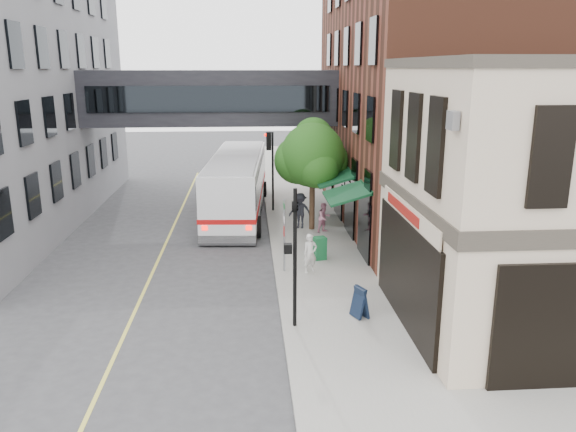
{
  "coord_description": "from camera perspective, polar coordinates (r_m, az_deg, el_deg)",
  "views": [
    {
      "loc": [
        -1.0,
        -14.44,
        8.19
      ],
      "look_at": [
        0.43,
        5.37,
        2.89
      ],
      "focal_mm": 35.0,
      "sensor_mm": 36.0,
      "label": 1
    }
  ],
  "objects": [
    {
      "name": "sidewalk_main",
      "position": [
        29.72,
        1.82,
        -0.91
      ],
      "size": [
        4.0,
        60.0,
        0.15
      ],
      "primitive_type": "cube",
      "color": "gray",
      "rests_on": "ground"
    },
    {
      "name": "traffic_signal_far",
      "position": [
        31.83,
        -1.82,
        6.17
      ],
      "size": [
        0.53,
        0.28,
        4.5
      ],
      "color": "black",
      "rests_on": "sidewalk_main"
    },
    {
      "name": "pedestrian_a",
      "position": [
        22.53,
        2.27,
        -3.81
      ],
      "size": [
        0.67,
        0.55,
        1.6
      ],
      "primitive_type": "imported",
      "rotation": [
        0.0,
        0.0,
        0.33
      ],
      "color": "silver",
      "rests_on": "sidewalk_main"
    },
    {
      "name": "pedestrian_c",
      "position": [
        28.68,
        1.25,
        0.55
      ],
      "size": [
        1.33,
        1.0,
        1.83
      ],
      "primitive_type": "imported",
      "rotation": [
        0.0,
        0.0,
        -0.3
      ],
      "color": "black",
      "rests_on": "sidewalk_main"
    },
    {
      "name": "corner_building",
      "position": [
        19.63,
        26.53,
        1.67
      ],
      "size": [
        10.19,
        8.12,
        8.45
      ],
      "color": "beige",
      "rests_on": "ground"
    },
    {
      "name": "lane_marking",
      "position": [
        26.08,
        -12.76,
        -3.73
      ],
      "size": [
        0.12,
        40.0,
        0.01
      ],
      "primitive_type": "cube",
      "color": "#D8CC4C",
      "rests_on": "ground"
    },
    {
      "name": "ground",
      "position": [
        16.63,
        -0.14,
        -14.56
      ],
      "size": [
        120.0,
        120.0,
        0.0
      ],
      "primitive_type": "plane",
      "color": "#38383A",
      "rests_on": "ground"
    },
    {
      "name": "brick_building",
      "position": [
        31.44,
        16.7,
        12.14
      ],
      "size": [
        13.76,
        18.0,
        14.0
      ],
      "color": "#572A1B",
      "rests_on": "ground"
    },
    {
      "name": "sandwich_board",
      "position": [
        18.86,
        7.32,
        -8.67
      ],
      "size": [
        0.58,
        0.69,
        1.04
      ],
      "primitive_type": "cube",
      "rotation": [
        0.0,
        0.0,
        0.42
      ],
      "color": "black",
      "rests_on": "sidewalk_main"
    },
    {
      "name": "skyway_bridge",
      "position": [
        32.54,
        -7.81,
        11.83
      ],
      "size": [
        14.0,
        3.18,
        3.0
      ],
      "color": "black",
      "rests_on": "ground"
    },
    {
      "name": "street_tree",
      "position": [
        28.17,
        2.45,
        6.19
      ],
      "size": [
        3.8,
        3.2,
        5.6
      ],
      "color": "#382619",
      "rests_on": "sidewalk_main"
    },
    {
      "name": "newspaper_box",
      "position": [
        24.17,
        3.25,
        -3.28
      ],
      "size": [
        0.58,
        0.54,
        0.99
      ],
      "primitive_type": "cube",
      "rotation": [
        0.0,
        0.0,
        0.24
      ],
      "color": "#166032",
      "rests_on": "sidewalk_main"
    },
    {
      "name": "street_sign_pole",
      "position": [
        22.37,
        -0.39,
        -1.3
      ],
      "size": [
        0.08,
        0.75,
        3.0
      ],
      "color": "gray",
      "rests_on": "sidewalk_main"
    },
    {
      "name": "pedestrian_b",
      "position": [
        28.06,
        3.69,
        -0.15
      ],
      "size": [
        0.92,
        0.86,
        1.5
      ],
      "primitive_type": "imported",
      "rotation": [
        0.0,
        0.0,
        0.55
      ],
      "color": "pink",
      "rests_on": "sidewalk_main"
    },
    {
      "name": "traffic_signal_near",
      "position": [
        17.3,
        0.61,
        -2.58
      ],
      "size": [
        0.44,
        0.22,
        4.6
      ],
      "color": "black",
      "rests_on": "sidewalk_main"
    },
    {
      "name": "bus",
      "position": [
        31.88,
        -5.19,
        3.44
      ],
      "size": [
        3.65,
        12.55,
        3.33
      ],
      "color": "white",
      "rests_on": "ground"
    }
  ]
}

